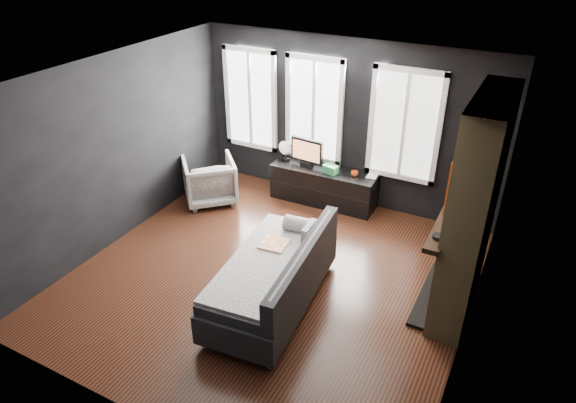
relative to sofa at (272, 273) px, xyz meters
The scene contains 18 objects.
floor 0.69m from the sofa, 121.11° to the left, with size 5.00×5.00×0.00m, color black.
ceiling 2.29m from the sofa, 121.11° to the left, with size 5.00×5.00×0.00m, color white.
wall_back 3.08m from the sofa, 95.17° to the left, with size 5.00×0.02×2.70m, color black.
wall_left 2.94m from the sofa, behind, with size 0.02×5.00×2.70m, color black.
wall_right 2.44m from the sofa, 11.17° to the left, with size 0.02×5.00×2.70m, color black.
windows 3.55m from the sofa, 103.87° to the left, with size 4.00×0.16×1.76m, color white, non-canonical shape.
fireplace 2.45m from the sofa, 27.11° to the left, with size 0.70×1.62×2.70m, color #93724C, non-canonical shape.
sofa is the anchor object (origin of this frame).
stripe_pillow 0.72m from the sofa, 75.11° to the left, with size 0.08×0.34×0.34m, color gray.
armchair 2.87m from the sofa, 140.54° to the left, with size 0.81×0.76×0.84m, color white.
media_console 2.73m from the sofa, 100.47° to the left, with size 1.77×0.55×0.61m, color black, non-canonical shape.
monitor 2.82m from the sofa, 107.09° to the left, with size 0.60×0.13×0.53m, color black, non-canonical shape.
desk_fan 2.99m from the sofa, 114.46° to the left, with size 0.25×0.25×0.36m, color #A1A1A1, non-canonical shape.
mug 2.67m from the sofa, 89.35° to the left, with size 0.11×0.09×0.11m, color #E94E17.
book 2.80m from the sofa, 85.70° to the left, with size 0.16×0.02×0.22m, color #C4B197.
storage_box 2.63m from the sofa, 97.82° to the left, with size 0.24×0.15×0.13m, color #2A7940.
mantel_vase 2.48m from the sofa, 39.90° to the left, with size 0.18×0.19×0.18m, color gold.
mantel_clock 2.01m from the sofa, 15.40° to the left, with size 0.12×0.12×0.04m, color black.
Camera 1 is at (2.76, -4.79, 4.29)m, focal length 32.00 mm.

